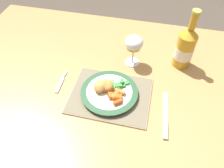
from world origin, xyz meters
TOP-DOWN VIEW (x-y plane):
  - ground_plane at (0.00, 0.00)m, footprint 6.00×6.00m
  - dining_table at (0.00, 0.00)m, footprint 1.58×0.96m
  - placemat at (-0.01, -0.09)m, footprint 0.32×0.25m
  - dinner_plate at (-0.01, -0.09)m, footprint 0.23×0.23m
  - breaded_croquettes at (-0.04, -0.08)m, footprint 0.10×0.09m
  - green_beans_pile at (0.02, -0.06)m, footprint 0.08×0.06m
  - glazed_carrots at (0.02, -0.12)m, footprint 0.07×0.09m
  - fork at (-0.23, -0.08)m, footprint 0.02×0.12m
  - table_knife at (0.22, -0.15)m, footprint 0.03×0.21m
  - wine_glass at (0.05, 0.12)m, footprint 0.08×0.08m
  - bottle at (0.26, 0.16)m, footprint 0.08×0.08m

SIDE VIEW (x-z plane):
  - ground_plane at x=0.00m, z-range 0.00..0.00m
  - dining_table at x=0.00m, z-range 0.29..1.03m
  - fork at x=-0.23m, z-range 0.74..0.75m
  - table_knife at x=0.22m, z-range 0.74..0.75m
  - placemat at x=-0.01m, z-range 0.74..0.75m
  - dinner_plate at x=-0.01m, z-range 0.75..0.77m
  - green_beans_pile at x=0.02m, z-range 0.76..0.78m
  - glazed_carrots at x=0.02m, z-range 0.77..0.79m
  - breaded_croquettes at x=-0.04m, z-range 0.76..0.80m
  - bottle at x=0.26m, z-range 0.70..0.98m
  - wine_glass at x=0.05m, z-range 0.78..0.92m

